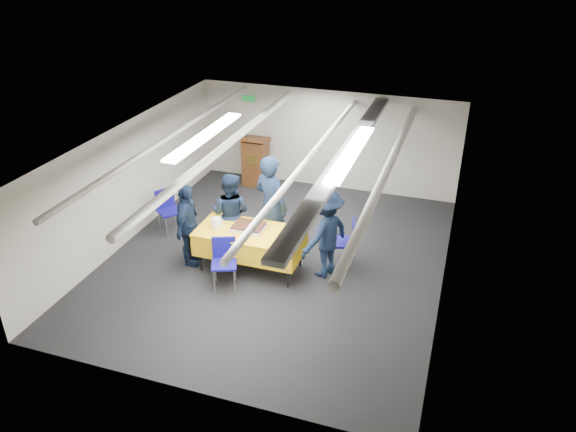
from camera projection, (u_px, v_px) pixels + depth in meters
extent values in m
plane|color=black|center=(277.00, 259.00, 10.45)|extent=(7.00, 7.00, 0.00)
cube|color=beige|center=(327.00, 140.00, 12.86)|extent=(6.00, 0.02, 2.30)
cube|color=beige|center=(129.00, 182.00, 10.76)|extent=(0.02, 7.00, 2.30)
cube|color=beige|center=(450.00, 230.00, 9.08)|extent=(0.02, 7.00, 2.30)
cube|color=white|center=(275.00, 143.00, 9.39)|extent=(6.00, 7.00, 0.02)
cylinder|color=silver|center=(170.00, 136.00, 10.01)|extent=(0.10, 6.90, 0.10)
cylinder|color=silver|center=(227.00, 145.00, 9.72)|extent=(0.14, 6.90, 0.14)
cylinder|color=silver|center=(309.00, 157.00, 9.31)|extent=(0.10, 6.90, 0.10)
cylinder|color=silver|center=(387.00, 169.00, 8.97)|extent=(0.14, 6.90, 0.14)
cube|color=gray|center=(345.00, 156.00, 9.10)|extent=(0.28, 6.90, 0.08)
cube|color=white|center=(205.00, 136.00, 9.77)|extent=(0.25, 2.60, 0.04)
cube|color=white|center=(351.00, 153.00, 9.04)|extent=(0.25, 2.60, 0.04)
cube|color=#0C591E|center=(249.00, 99.00, 13.00)|extent=(0.30, 0.04, 0.12)
cylinder|color=black|center=(201.00, 262.00, 10.03)|extent=(0.04, 0.04, 0.36)
cylinder|color=black|center=(288.00, 278.00, 9.56)|extent=(0.04, 0.04, 0.36)
cylinder|color=black|center=(218.00, 243.00, 10.63)|extent=(0.04, 0.04, 0.36)
cylinder|color=black|center=(300.00, 257.00, 10.16)|extent=(0.04, 0.04, 0.36)
cube|color=yellow|center=(250.00, 242.00, 9.93)|extent=(1.86, 0.93, 0.39)
cube|color=yellow|center=(250.00, 232.00, 9.83)|extent=(1.88, 0.95, 0.03)
cube|color=white|center=(249.00, 228.00, 9.86)|extent=(0.55, 0.44, 0.07)
cube|color=black|center=(249.00, 225.00, 9.84)|extent=(0.53, 0.42, 0.03)
sphere|color=#0F1291|center=(232.00, 228.00, 9.74)|extent=(0.04, 0.04, 0.04)
sphere|color=#0F1291|center=(240.00, 218.00, 10.08)|extent=(0.04, 0.04, 0.04)
sphere|color=#0F1291|center=(238.00, 229.00, 9.71)|extent=(0.04, 0.04, 0.04)
sphere|color=#0F1291|center=(247.00, 219.00, 10.04)|extent=(0.04, 0.04, 0.04)
sphere|color=#0F1291|center=(245.00, 230.00, 9.67)|extent=(0.04, 0.04, 0.04)
sphere|color=#0F1291|center=(253.00, 220.00, 10.01)|extent=(0.04, 0.04, 0.04)
sphere|color=#0F1291|center=(251.00, 232.00, 9.64)|extent=(0.04, 0.04, 0.04)
sphere|color=#0F1291|center=(259.00, 221.00, 9.97)|extent=(0.04, 0.04, 0.04)
sphere|color=#0F1291|center=(258.00, 233.00, 9.61)|extent=(0.04, 0.04, 0.04)
sphere|color=#0F1291|center=(266.00, 222.00, 9.94)|extent=(0.04, 0.04, 0.04)
sphere|color=#0F1291|center=(233.00, 226.00, 9.83)|extent=(0.04, 0.04, 0.04)
sphere|color=#0F1291|center=(261.00, 230.00, 9.68)|extent=(0.04, 0.04, 0.04)
sphere|color=#0F1291|center=(235.00, 223.00, 9.91)|extent=(0.04, 0.04, 0.04)
sphere|color=#0F1291|center=(263.00, 228.00, 9.77)|extent=(0.04, 0.04, 0.04)
sphere|color=#0F1291|center=(237.00, 220.00, 10.00)|extent=(0.04, 0.04, 0.04)
sphere|color=#0F1291|center=(265.00, 225.00, 9.85)|extent=(0.04, 0.04, 0.04)
cylinder|color=white|center=(217.00, 224.00, 9.92)|extent=(0.20, 0.20, 0.12)
cylinder|color=white|center=(216.00, 220.00, 9.89)|extent=(0.17, 0.17, 0.05)
cylinder|color=white|center=(290.00, 236.00, 9.54)|extent=(0.23, 0.23, 0.11)
cylinder|color=white|center=(290.00, 232.00, 9.50)|extent=(0.19, 0.19, 0.05)
cube|color=brown|center=(256.00, 163.00, 13.21)|extent=(0.55, 0.45, 1.10)
cube|color=brown|center=(255.00, 139.00, 12.91)|extent=(0.62, 0.53, 0.21)
cylinder|color=gold|center=(252.00, 160.00, 12.95)|extent=(0.28, 0.02, 0.28)
cylinder|color=gray|center=(214.00, 282.00, 9.41)|extent=(0.02, 0.02, 0.43)
cylinder|color=gray|center=(235.00, 281.00, 9.43)|extent=(0.02, 0.02, 0.43)
cylinder|color=gray|center=(215.00, 270.00, 9.71)|extent=(0.02, 0.02, 0.43)
cylinder|color=gray|center=(235.00, 270.00, 9.73)|extent=(0.02, 0.02, 0.43)
cube|color=navy|center=(224.00, 264.00, 9.46)|extent=(0.55, 0.55, 0.04)
cube|color=navy|center=(224.00, 247.00, 9.53)|extent=(0.39, 0.18, 0.40)
cylinder|color=gray|center=(332.00, 248.00, 10.38)|extent=(0.02, 0.02, 0.43)
cylinder|color=gray|center=(332.00, 258.00, 10.08)|extent=(0.02, 0.02, 0.43)
cylinder|color=gray|center=(351.00, 249.00, 10.36)|extent=(0.02, 0.02, 0.43)
cylinder|color=gray|center=(351.00, 258.00, 10.06)|extent=(0.02, 0.02, 0.43)
cube|color=navy|center=(342.00, 242.00, 10.11)|extent=(0.51, 0.51, 0.04)
cube|color=navy|center=(354.00, 232.00, 10.00)|extent=(0.14, 0.40, 0.40)
cylinder|color=gray|center=(167.00, 227.00, 11.10)|extent=(0.02, 0.02, 0.43)
cylinder|color=gray|center=(182.00, 223.00, 11.27)|extent=(0.02, 0.02, 0.43)
cylinder|color=gray|center=(160.00, 221.00, 11.34)|extent=(0.02, 0.02, 0.43)
cylinder|color=gray|center=(175.00, 216.00, 11.52)|extent=(0.02, 0.02, 0.43)
cube|color=navy|center=(170.00, 211.00, 11.20)|extent=(0.59, 0.59, 0.04)
cube|color=navy|center=(165.00, 198.00, 11.23)|extent=(0.27, 0.35, 0.40)
imported|color=black|center=(271.00, 206.00, 10.24)|extent=(0.83, 0.70, 1.95)
imported|color=black|center=(231.00, 213.00, 10.38)|extent=(0.77, 0.60, 1.57)
imported|color=black|center=(188.00, 225.00, 9.98)|extent=(0.52, 0.97, 1.56)
imported|color=black|center=(325.00, 233.00, 9.64)|extent=(1.02, 1.22, 1.64)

